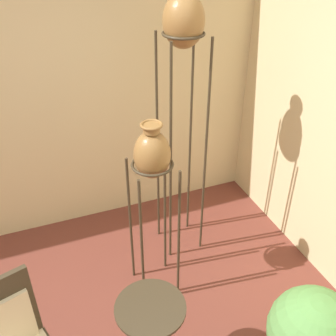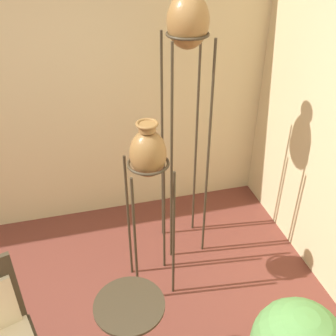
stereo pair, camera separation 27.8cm
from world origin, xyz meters
TOP-DOWN VIEW (x-y plane):
  - wall_back at (0.00, 1.93)m, footprint 7.80×0.06m
  - vase_stand_tall at (0.95, 1.24)m, footprint 0.31×0.31m
  - vase_stand_medium at (0.57, 0.85)m, footprint 0.30×0.30m
  - side_table at (0.29, 0.10)m, footprint 0.40×0.40m

SIDE VIEW (x-z plane):
  - side_table at x=0.29m, z-range 0.15..0.87m
  - vase_stand_medium at x=0.57m, z-range 0.45..1.90m
  - wall_back at x=0.00m, z-range 0.00..2.70m
  - vase_stand_tall at x=0.95m, z-range 0.76..2.99m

